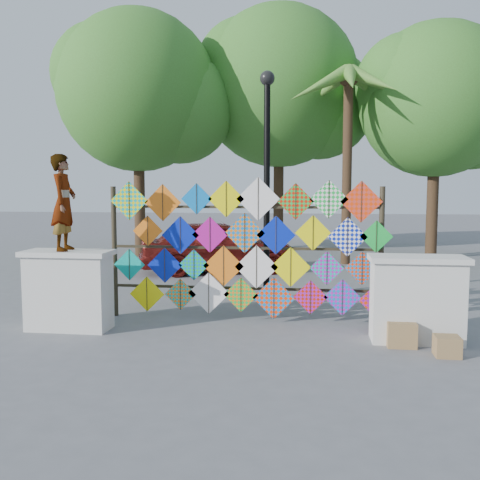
# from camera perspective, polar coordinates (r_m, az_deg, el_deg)

# --- Properties ---
(ground) EXTENTS (80.00, 80.00, 0.00)m
(ground) POSITION_cam_1_polar(r_m,az_deg,el_deg) (8.60, -0.31, -9.76)
(ground) COLOR slate
(ground) RESTS_ON ground
(parapet_left) EXTENTS (1.40, 0.65, 1.28)m
(parapet_left) POSITION_cam_1_polar(r_m,az_deg,el_deg) (9.03, -17.80, -5.06)
(parapet_left) COLOR silver
(parapet_left) RESTS_ON ground
(parapet_right) EXTENTS (1.40, 0.65, 1.28)m
(parapet_right) POSITION_cam_1_polar(r_m,az_deg,el_deg) (8.33, 18.33, -5.95)
(parapet_right) COLOR silver
(parapet_right) RESTS_ON ground
(kite_rack) EXTENTS (4.99, 0.24, 2.46)m
(kite_rack) POSITION_cam_1_polar(r_m,az_deg,el_deg) (9.06, 0.99, -1.08)
(kite_rack) COLOR #2F281A
(kite_rack) RESTS_ON ground
(tree_west) EXTENTS (5.85, 5.20, 8.01)m
(tree_west) POSITION_cam_1_polar(r_m,az_deg,el_deg) (18.37, -10.53, 15.22)
(tree_west) COLOR #42291C
(tree_west) RESTS_ON ground
(tree_mid) EXTENTS (6.30, 5.60, 8.61)m
(tree_mid) POSITION_cam_1_polar(r_m,az_deg,el_deg) (19.59, 4.53, 15.85)
(tree_mid) COLOR #42291C
(tree_mid) RESTS_ON ground
(tree_east) EXTENTS (5.40, 4.80, 7.42)m
(tree_east) POSITION_cam_1_polar(r_m,az_deg,el_deg) (18.39, 20.44, 13.71)
(tree_east) COLOR #42291C
(tree_east) RESTS_ON ground
(palm_tree) EXTENTS (3.62, 3.62, 5.83)m
(palm_tree) POSITION_cam_1_polar(r_m,az_deg,el_deg) (16.47, 11.49, 14.82)
(palm_tree) COLOR #42291C
(palm_tree) RESTS_ON ground
(vendor_woman) EXTENTS (0.42, 0.59, 1.53)m
(vendor_woman) POSITION_cam_1_polar(r_m,az_deg,el_deg) (8.90, -18.30, 3.81)
(vendor_woman) COLOR #99999E
(vendor_woman) RESTS_ON parapet_left
(sedan) EXTENTS (4.51, 2.91, 1.43)m
(sedan) POSITION_cam_1_polar(r_m,az_deg,el_deg) (14.49, -2.46, -0.61)
(sedan) COLOR maroon
(sedan) RESTS_ON ground
(lamppost) EXTENTS (0.28, 0.28, 4.46)m
(lamppost) POSITION_cam_1_polar(r_m,az_deg,el_deg) (10.26, 2.88, 7.90)
(lamppost) COLOR black
(lamppost) RESTS_ON ground
(cardboard_box_near) EXTENTS (0.41, 0.36, 0.36)m
(cardboard_box_near) POSITION_cam_1_polar(r_m,az_deg,el_deg) (8.15, 16.78, -9.55)
(cardboard_box_near) COLOR #976849
(cardboard_box_near) RESTS_ON ground
(cardboard_box_far) EXTENTS (0.33, 0.30, 0.28)m
(cardboard_box_far) POSITION_cam_1_polar(r_m,az_deg,el_deg) (7.88, 21.22, -10.52)
(cardboard_box_far) COLOR #976849
(cardboard_box_far) RESTS_ON ground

